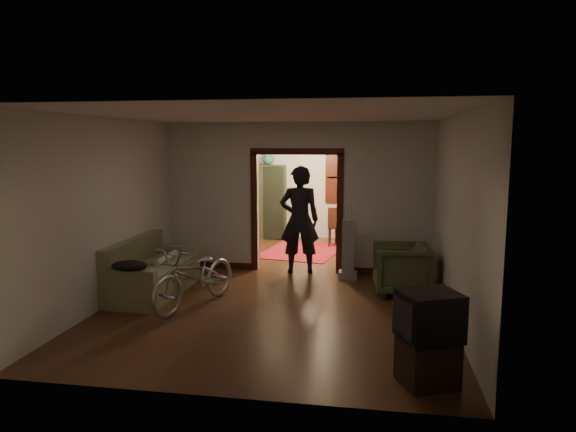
% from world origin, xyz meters
% --- Properties ---
extents(floor, '(5.00, 8.50, 0.01)m').
position_xyz_m(floor, '(0.00, 0.00, 0.00)').
color(floor, '#341C10').
rests_on(floor, ground).
extents(ceiling, '(5.00, 8.50, 0.01)m').
position_xyz_m(ceiling, '(0.00, 0.00, 2.80)').
color(ceiling, white).
rests_on(ceiling, floor).
extents(wall_back, '(5.00, 0.02, 2.80)m').
position_xyz_m(wall_back, '(0.00, 4.25, 1.40)').
color(wall_back, beige).
rests_on(wall_back, floor).
extents(wall_left, '(0.02, 8.50, 2.80)m').
position_xyz_m(wall_left, '(-2.50, 0.00, 1.40)').
color(wall_left, beige).
rests_on(wall_left, floor).
extents(wall_right, '(0.02, 8.50, 2.80)m').
position_xyz_m(wall_right, '(2.50, 0.00, 1.40)').
color(wall_right, beige).
rests_on(wall_right, floor).
extents(partition_wall, '(5.00, 0.14, 2.80)m').
position_xyz_m(partition_wall, '(0.00, 0.75, 1.40)').
color(partition_wall, beige).
rests_on(partition_wall, floor).
extents(door_casing, '(1.74, 0.20, 2.32)m').
position_xyz_m(door_casing, '(0.00, 0.75, 1.10)').
color(door_casing, '#34120B').
rests_on(door_casing, floor).
extents(far_window, '(0.98, 0.06, 1.28)m').
position_xyz_m(far_window, '(0.70, 4.21, 1.55)').
color(far_window, black).
rests_on(far_window, wall_back).
extents(chandelier, '(0.24, 0.24, 0.24)m').
position_xyz_m(chandelier, '(0.00, 2.50, 2.35)').
color(chandelier, '#FFE0A5').
rests_on(chandelier, ceiling).
extents(light_switch, '(0.08, 0.01, 0.12)m').
position_xyz_m(light_switch, '(1.05, 0.68, 1.25)').
color(light_switch, silver).
rests_on(light_switch, partition_wall).
extents(sofa, '(0.91, 1.94, 0.88)m').
position_xyz_m(sofa, '(-2.06, -1.12, 0.44)').
color(sofa, '#686A46').
rests_on(sofa, floor).
extents(rolled_paper, '(0.10, 0.80, 0.10)m').
position_xyz_m(rolled_paper, '(-1.96, -0.82, 0.53)').
color(rolled_paper, beige).
rests_on(rolled_paper, sofa).
extents(jacket, '(0.52, 0.39, 0.15)m').
position_xyz_m(jacket, '(-2.01, -2.03, 0.68)').
color(jacket, black).
rests_on(jacket, sofa).
extents(bicycle, '(1.20, 1.90, 0.94)m').
position_xyz_m(bicycle, '(-1.17, -1.65, 0.47)').
color(bicycle, silver).
rests_on(bicycle, floor).
extents(armchair, '(0.95, 0.93, 0.81)m').
position_xyz_m(armchair, '(1.88, -0.45, 0.41)').
color(armchair, '#45502D').
rests_on(armchair, floor).
extents(tv_stand, '(0.65, 0.63, 0.47)m').
position_xyz_m(tv_stand, '(1.98, -3.64, 0.23)').
color(tv_stand, black).
rests_on(tv_stand, floor).
extents(crt_tv, '(0.71, 0.68, 0.48)m').
position_xyz_m(crt_tv, '(1.98, -3.64, 0.72)').
color(crt_tv, black).
rests_on(crt_tv, tv_stand).
extents(vacuum, '(0.34, 0.28, 1.07)m').
position_xyz_m(vacuum, '(0.99, 0.30, 0.54)').
color(vacuum, gray).
rests_on(vacuum, floor).
extents(person, '(0.81, 0.62, 2.00)m').
position_xyz_m(person, '(0.07, 0.59, 1.00)').
color(person, black).
rests_on(person, floor).
extents(oriental_rug, '(1.95, 2.34, 0.02)m').
position_xyz_m(oriental_rug, '(-0.14, 2.49, 0.01)').
color(oriental_rug, maroon).
rests_on(oriental_rug, floor).
extents(locker, '(1.00, 0.65, 1.86)m').
position_xyz_m(locker, '(-1.22, 3.99, 0.93)').
color(locker, '#25301D').
rests_on(locker, floor).
extents(globe, '(0.29, 0.29, 0.29)m').
position_xyz_m(globe, '(-1.22, 3.99, 1.94)').
color(globe, '#1E5972').
rests_on(globe, locker).
extents(desk, '(1.20, 0.83, 0.81)m').
position_xyz_m(desk, '(1.04, 3.73, 0.41)').
color(desk, black).
rests_on(desk, floor).
extents(desk_chair, '(0.49, 0.49, 0.93)m').
position_xyz_m(desk_chair, '(0.60, 3.20, 0.47)').
color(desk_chair, black).
rests_on(desk_chair, floor).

